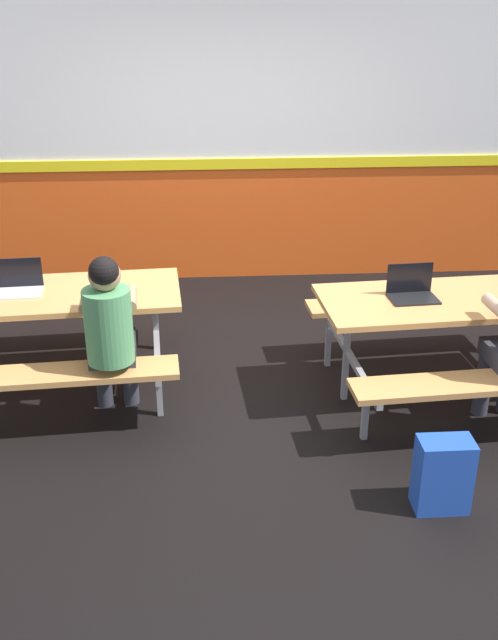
# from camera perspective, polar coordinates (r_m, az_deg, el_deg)

# --- Properties ---
(ground_plane) EXTENTS (10.00, 10.00, 0.02)m
(ground_plane) POSITION_cam_1_polar(r_m,az_deg,el_deg) (5.34, -0.01, -5.40)
(ground_plane) COLOR black
(accent_backdrop) EXTENTS (8.00, 0.14, 2.60)m
(accent_backdrop) POSITION_cam_1_polar(r_m,az_deg,el_deg) (7.08, -1.26, 13.08)
(accent_backdrop) COLOR #E55119
(accent_backdrop) RESTS_ON ground
(picnic_table_left) EXTENTS (1.84, 1.67, 0.74)m
(picnic_table_left) POSITION_cam_1_polar(r_m,az_deg,el_deg) (5.28, -15.19, 0.45)
(picnic_table_left) COLOR tan
(picnic_table_left) RESTS_ON ground
(picnic_table_right) EXTENTS (1.84, 1.67, 0.74)m
(picnic_table_right) POSITION_cam_1_polar(r_m,az_deg,el_deg) (5.20, 15.44, 0.02)
(picnic_table_right) COLOR tan
(picnic_table_right) RESTS_ON ground
(student_nearer) EXTENTS (0.38, 0.53, 1.21)m
(student_nearer) POSITION_cam_1_polar(r_m,az_deg,el_deg) (4.68, -10.91, -0.53)
(student_nearer) COLOR #2D2D38
(student_nearer) RESTS_ON ground
(laptop_silver) EXTENTS (0.33, 0.24, 0.22)m
(laptop_silver) POSITION_cam_1_polar(r_m,az_deg,el_deg) (5.27, -17.69, 2.59)
(laptop_silver) COLOR silver
(laptop_silver) RESTS_ON picnic_table_left
(laptop_dark) EXTENTS (0.33, 0.24, 0.22)m
(laptop_dark) POSITION_cam_1_polar(r_m,az_deg,el_deg) (5.05, 12.71, 2.22)
(laptop_dark) COLOR black
(laptop_dark) RESTS_ON picnic_table_right
(backpack_dark) EXTENTS (0.30, 0.22, 0.44)m
(backpack_dark) POSITION_cam_1_polar(r_m,az_deg,el_deg) (4.22, 14.98, -11.67)
(backpack_dark) COLOR #1E47B2
(backpack_dark) RESTS_ON ground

